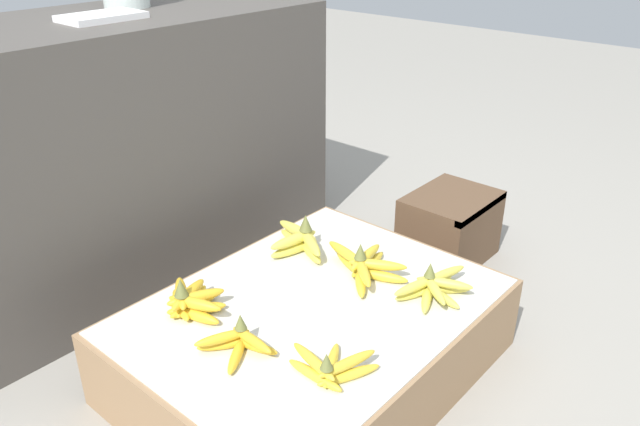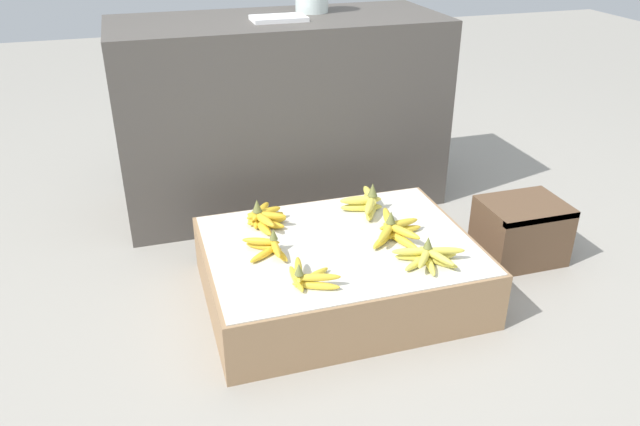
% 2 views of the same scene
% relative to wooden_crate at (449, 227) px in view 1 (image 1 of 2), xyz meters
% --- Properties ---
extents(ground_plane, '(10.00, 10.00, 0.00)m').
position_rel_wooden_crate_xyz_m(ground_plane, '(-0.77, -0.04, -0.12)').
color(ground_plane, gray).
extents(display_platform, '(0.93, 0.71, 0.22)m').
position_rel_wooden_crate_xyz_m(display_platform, '(-0.77, -0.04, -0.01)').
color(display_platform, '#997551').
rests_on(display_platform, ground_plane).
extents(back_vendor_table, '(1.42, 0.58, 0.84)m').
position_rel_wooden_crate_xyz_m(back_vendor_table, '(-0.76, 0.81, 0.30)').
color(back_vendor_table, '#4C4742').
rests_on(back_vendor_table, ground_plane).
extents(wooden_crate, '(0.31, 0.25, 0.24)m').
position_rel_wooden_crate_xyz_m(wooden_crate, '(0.00, 0.00, 0.00)').
color(wooden_crate, brown).
rests_on(wooden_crate, ground_plane).
extents(banana_bunch_front_left, '(0.15, 0.18, 0.09)m').
position_rel_wooden_crate_xyz_m(banana_bunch_front_left, '(-0.94, -0.25, 0.12)').
color(banana_bunch_front_left, gold).
rests_on(banana_bunch_front_left, display_platform).
extents(banana_bunch_front_midleft, '(0.24, 0.16, 0.09)m').
position_rel_wooden_crate_xyz_m(banana_bunch_front_midleft, '(-0.53, -0.25, 0.12)').
color(banana_bunch_front_midleft, '#DBCC4C').
rests_on(banana_bunch_front_midleft, display_platform).
extents(banana_bunch_middle_left, '(0.14, 0.17, 0.09)m').
position_rel_wooden_crate_xyz_m(banana_bunch_middle_left, '(-1.02, -0.04, 0.12)').
color(banana_bunch_middle_left, gold).
rests_on(banana_bunch_middle_left, display_platform).
extents(banana_bunch_middle_midleft, '(0.23, 0.27, 0.10)m').
position_rel_wooden_crate_xyz_m(banana_bunch_middle_midleft, '(-0.57, -0.06, 0.13)').
color(banana_bunch_middle_midleft, gold).
rests_on(banana_bunch_middle_midleft, display_platform).
extents(banana_bunch_back_left, '(0.16, 0.21, 0.11)m').
position_rel_wooden_crate_xyz_m(banana_bunch_back_left, '(-0.99, 0.16, 0.13)').
color(banana_bunch_back_left, gold).
rests_on(banana_bunch_back_left, display_platform).
extents(banana_bunch_back_midleft, '(0.17, 0.23, 0.11)m').
position_rel_wooden_crate_xyz_m(banana_bunch_back_midleft, '(-0.59, 0.16, 0.13)').
color(banana_bunch_back_midleft, '#DBCC4C').
rests_on(banana_bunch_back_midleft, display_platform).
extents(foam_tray_white, '(0.22, 0.14, 0.02)m').
position_rel_wooden_crate_xyz_m(foam_tray_white, '(-0.77, 0.75, 0.72)').
color(foam_tray_white, white).
rests_on(foam_tray_white, back_vendor_table).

